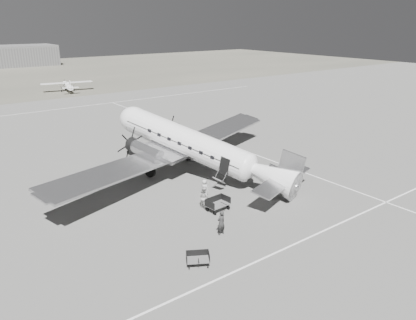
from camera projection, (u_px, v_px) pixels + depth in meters
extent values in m
plane|color=slate|center=(172.00, 184.00, 37.22)|extent=(260.00, 260.00, 0.00)
cube|color=white|center=(285.00, 248.00, 26.61)|extent=(60.00, 0.15, 0.01)
cube|color=white|center=(266.00, 159.00, 44.01)|extent=(0.15, 80.00, 0.01)
cube|color=white|center=(45.00, 111.00, 67.55)|extent=(90.00, 0.15, 0.01)
imported|color=#2B2B2B|center=(221.00, 223.00, 28.09)|extent=(0.70, 0.50, 1.82)
imported|color=#ADADAA|center=(204.00, 197.00, 32.12)|extent=(0.72, 0.91, 1.82)
imported|color=silver|center=(204.00, 188.00, 34.41)|extent=(0.66, 0.82, 1.47)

